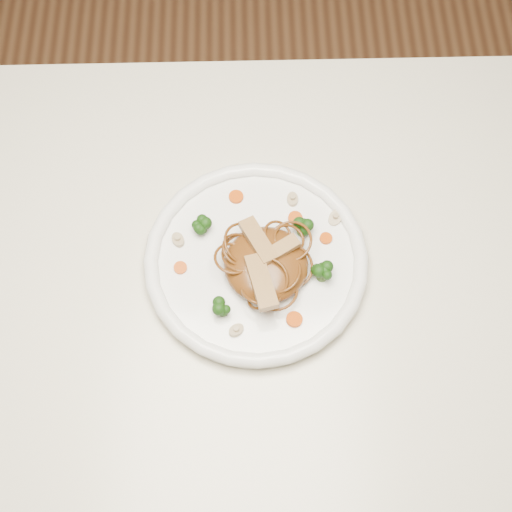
{
  "coord_description": "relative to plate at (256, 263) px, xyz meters",
  "views": [
    {
      "loc": [
        0.03,
        -0.37,
        1.66
      ],
      "look_at": [
        0.04,
        0.04,
        0.78
      ],
      "focal_mm": 51.24,
      "sensor_mm": 36.0,
      "label": 1
    }
  ],
  "objects": [
    {
      "name": "broccoli_3",
      "position": [
        0.09,
        -0.03,
        0.02
      ],
      "size": [
        0.03,
        0.03,
        0.03
      ],
      "primitive_type": null,
      "rotation": [
        0.0,
        0.0,
        -0.22
      ],
      "color": "#1B440E",
      "rests_on": "plate"
    },
    {
      "name": "mushroom_3",
      "position": [
        0.05,
        0.09,
        0.01
      ],
      "size": [
        0.02,
        0.02,
        0.01
      ],
      "primitive_type": "cylinder",
      "rotation": [
        0.0,
        0.0,
        1.56
      ],
      "color": "#C1B291",
      "rests_on": "plate"
    },
    {
      "name": "mushroom_0",
      "position": [
        -0.03,
        -0.1,
        0.01
      ],
      "size": [
        0.03,
        0.03,
        0.01
      ],
      "primitive_type": "cylinder",
      "rotation": [
        0.0,
        0.0,
        0.64
      ],
      "color": "#C1B291",
      "rests_on": "plate"
    },
    {
      "name": "carrot_0",
      "position": [
        0.06,
        0.06,
        0.01
      ],
      "size": [
        0.02,
        0.02,
        0.0
      ],
      "primitive_type": "cylinder",
      "rotation": [
        0.0,
        0.0,
        0.1
      ],
      "color": "#DA5707",
      "rests_on": "plate"
    },
    {
      "name": "carrot_4",
      "position": [
        0.05,
        -0.09,
        0.01
      ],
      "size": [
        0.03,
        0.03,
        0.0
      ],
      "primitive_type": "cylinder",
      "rotation": [
        0.0,
        0.0,
        0.42
      ],
      "color": "#DA5707",
      "rests_on": "plate"
    },
    {
      "name": "carrot_3",
      "position": [
        -0.03,
        0.1,
        0.01
      ],
      "size": [
        0.03,
        0.03,
        0.0
      ],
      "primitive_type": "cylinder",
      "rotation": [
        0.0,
        0.0,
        -0.33
      ],
      "color": "#DA5707",
      "rests_on": "plate"
    },
    {
      "name": "table",
      "position": [
        -0.04,
        -0.04,
        -0.11
      ],
      "size": [
        1.2,
        0.8,
        0.75
      ],
      "color": "beige",
      "rests_on": "ground"
    },
    {
      "name": "mushroom_2",
      "position": [
        -0.11,
        0.03,
        0.01
      ],
      "size": [
        0.03,
        0.03,
        0.01
      ],
      "primitive_type": "cylinder",
      "rotation": [
        0.0,
        0.0,
        -1.13
      ],
      "color": "#C1B291",
      "rests_on": "plate"
    },
    {
      "name": "broccoli_1",
      "position": [
        -0.07,
        0.05,
        0.02
      ],
      "size": [
        0.03,
        0.03,
        0.03
      ],
      "primitive_type": null,
      "rotation": [
        0.0,
        0.0,
        0.15
      ],
      "color": "#1B440E",
      "rests_on": "plate"
    },
    {
      "name": "chicken_a",
      "position": [
        0.03,
        -0.0,
        0.04
      ],
      "size": [
        0.06,
        0.05,
        0.01
      ],
      "primitive_type": "cube",
      "rotation": [
        0.0,
        0.0,
        0.54
      ],
      "color": "tan",
      "rests_on": "noodle_mound"
    },
    {
      "name": "chicken_c",
      "position": [
        0.01,
        -0.05,
        0.04
      ],
      "size": [
        0.04,
        0.08,
        0.01
      ],
      "primitive_type": "cube",
      "rotation": [
        0.0,
        0.0,
        4.95
      ],
      "color": "tan",
      "rests_on": "noodle_mound"
    },
    {
      "name": "carrot_1",
      "position": [
        -0.1,
        -0.01,
        0.01
      ],
      "size": [
        0.02,
        0.02,
        0.0
      ],
      "primitive_type": "cylinder",
      "rotation": [
        0.0,
        0.0,
        0.42
      ],
      "color": "#DA5707",
      "rests_on": "plate"
    },
    {
      "name": "mushroom_1",
      "position": [
        0.11,
        0.06,
        0.01
      ],
      "size": [
        0.03,
        0.03,
        0.01
      ],
      "primitive_type": "cylinder",
      "rotation": [
        0.0,
        0.0,
        1.02
      ],
      "color": "#C1B291",
      "rests_on": "plate"
    },
    {
      "name": "carrot_2",
      "position": [
        0.1,
        0.03,
        0.01
      ],
      "size": [
        0.02,
        0.02,
        0.0
      ],
      "primitive_type": "cylinder",
      "rotation": [
        0.0,
        0.0,
        -0.14
      ],
      "color": "#DA5707",
      "rests_on": "plate"
    },
    {
      "name": "noodle_mound",
      "position": [
        0.01,
        -0.01,
        0.02
      ],
      "size": [
        0.12,
        0.12,
        0.04
      ],
      "primitive_type": "ellipsoid",
      "rotation": [
        0.0,
        0.0,
        0.07
      ],
      "color": "#5A3511",
      "rests_on": "plate"
    },
    {
      "name": "broccoli_0",
      "position": [
        0.06,
        0.04,
        0.02
      ],
      "size": [
        0.03,
        0.03,
        0.03
      ],
      "primitive_type": null,
      "rotation": [
        0.0,
        0.0,
        -0.33
      ],
      "color": "#1B440E",
      "rests_on": "plate"
    },
    {
      "name": "plate",
      "position": [
        0.0,
        0.0,
        0.0
      ],
      "size": [
        0.3,
        0.3,
        0.02
      ],
      "primitive_type": "cylinder",
      "rotation": [
        0.0,
        0.0,
        -0.01
      ],
      "color": "white",
      "rests_on": "table"
    },
    {
      "name": "broccoli_2",
      "position": [
        -0.04,
        -0.07,
        0.02
      ],
      "size": [
        0.03,
        0.03,
        0.03
      ],
      "primitive_type": null,
      "rotation": [
        0.0,
        0.0,
        0.22
      ],
      "color": "#1B440E",
      "rests_on": "plate"
    },
    {
      "name": "ground",
      "position": [
        -0.04,
        -0.04,
        -0.76
      ],
      "size": [
        4.0,
        4.0,
        0.0
      ],
      "primitive_type": "plane",
      "color": "#56321D",
      "rests_on": "ground"
    },
    {
      "name": "chicken_b",
      "position": [
        0.0,
        0.01,
        0.04
      ],
      "size": [
        0.05,
        0.07,
        0.01
      ],
      "primitive_type": "cube",
      "rotation": [
        0.0,
        0.0,
        2.05
      ],
      "color": "tan",
      "rests_on": "noodle_mound"
    }
  ]
}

